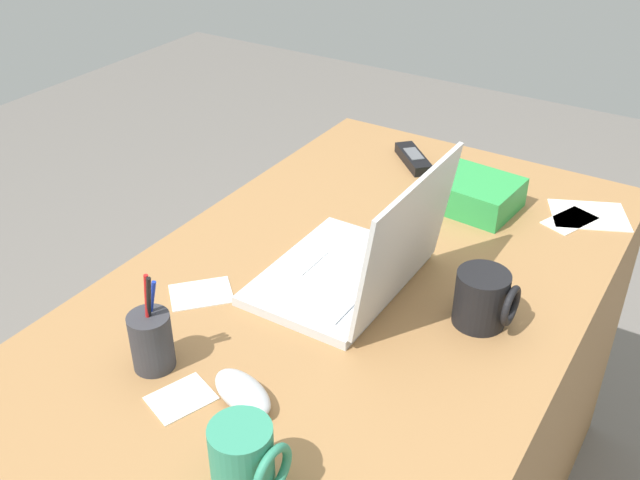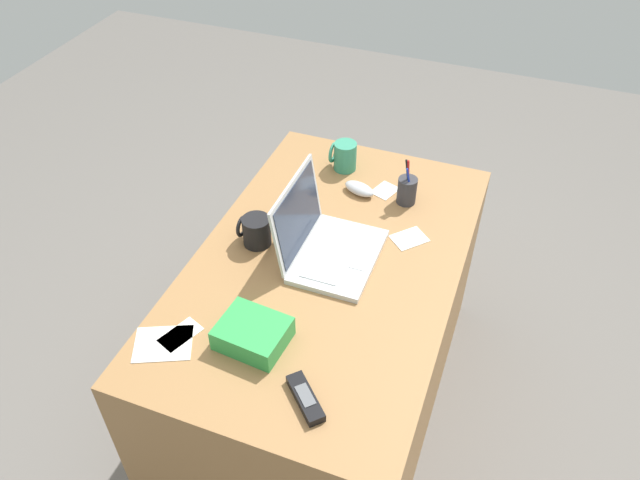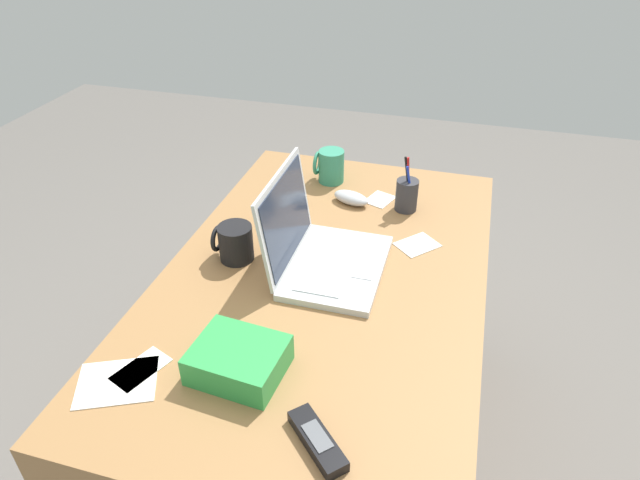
{
  "view_description": "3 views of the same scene",
  "coord_description": "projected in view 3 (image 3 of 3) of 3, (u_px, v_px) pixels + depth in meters",
  "views": [
    {
      "loc": [
        0.96,
        0.52,
        1.5
      ],
      "look_at": [
        0.03,
        -0.06,
        0.81
      ],
      "focal_mm": 40.85,
      "sensor_mm": 36.0,
      "label": 1
    },
    {
      "loc": [
        -1.31,
        -0.47,
        2.06
      ],
      "look_at": [
        0.01,
        0.03,
        0.8
      ],
      "focal_mm": 34.85,
      "sensor_mm": 36.0,
      "label": 2
    },
    {
      "loc": [
        -1.1,
        -0.3,
        1.6
      ],
      "look_at": [
        -0.01,
        0.01,
        0.84
      ],
      "focal_mm": 31.55,
      "sensor_mm": 36.0,
      "label": 3
    }
  ],
  "objects": [
    {
      "name": "paper_note_left",
      "position": [
        380.0,
        199.0,
        1.73
      ],
      "size": [
        0.11,
        0.1,
        0.0
      ],
      "primitive_type": "cube",
      "rotation": [
        0.0,
        0.0,
        -0.35
      ],
      "color": "white",
      "rests_on": "desk"
    },
    {
      "name": "paper_note_near_laptop",
      "position": [
        417.0,
        245.0,
        1.53
      ],
      "size": [
        0.13,
        0.13,
        0.0
      ],
      "primitive_type": "cube",
      "rotation": [
        0.0,
        0.0,
        -0.74
      ],
      "color": "white",
      "rests_on": "desk"
    },
    {
      "name": "snack_bag",
      "position": [
        239.0,
        360.0,
        1.13
      ],
      "size": [
        0.16,
        0.19,
        0.07
      ],
      "primitive_type": "cube",
      "rotation": [
        0.0,
        0.0,
        -0.09
      ],
      "color": "green",
      "rests_on": "desk"
    },
    {
      "name": "ground_plane",
      "position": [
        323.0,
        453.0,
        1.83
      ],
      "size": [
        6.0,
        6.0,
        0.0
      ],
      "primitive_type": "plane",
      "color": "slate"
    },
    {
      "name": "coffee_mug_tall",
      "position": [
        330.0,
        166.0,
        1.81
      ],
      "size": [
        0.08,
        0.09,
        0.11
      ],
      "color": "#338C6B",
      "rests_on": "desk"
    },
    {
      "name": "cordless_phone",
      "position": [
        317.0,
        440.0,
        0.99
      ],
      "size": [
        0.13,
        0.14,
        0.03
      ],
      "color": "black",
      "rests_on": "desk"
    },
    {
      "name": "paper_note_right",
      "position": [
        141.0,
        369.0,
        1.15
      ],
      "size": [
        0.13,
        0.1,
        0.0
      ],
      "primitive_type": "cube",
      "rotation": [
        0.0,
        0.0,
        -0.38
      ],
      "color": "white",
      "rests_on": "desk"
    },
    {
      "name": "laptop",
      "position": [
        320.0,
        250.0,
        1.42
      ],
      "size": [
        0.33,
        0.27,
        0.25
      ],
      "color": "silver",
      "rests_on": "desk"
    },
    {
      "name": "desk",
      "position": [
        324.0,
        374.0,
        1.63
      ],
      "size": [
        1.3,
        0.8,
        0.73
      ],
      "primitive_type": "cube",
      "color": "#9E7042",
      "rests_on": "ground"
    },
    {
      "name": "paper_note_front",
      "position": [
        117.0,
        382.0,
        1.12
      ],
      "size": [
        0.17,
        0.19,
        0.0
      ],
      "primitive_type": "cube",
      "rotation": [
        0.0,
        0.0,
        0.43
      ],
      "color": "white",
      "rests_on": "desk"
    },
    {
      "name": "pen_holder",
      "position": [
        407.0,
        195.0,
        1.66
      ],
      "size": [
        0.07,
        0.07,
        0.17
      ],
      "color": "#333338",
      "rests_on": "desk"
    },
    {
      "name": "computer_mouse",
      "position": [
        351.0,
        198.0,
        1.71
      ],
      "size": [
        0.09,
        0.13,
        0.04
      ],
      "primitive_type": "ellipsoid",
      "rotation": [
        0.0,
        0.0,
        -0.31
      ],
      "color": "silver",
      "rests_on": "desk"
    },
    {
      "name": "coffee_mug_white",
      "position": [
        234.0,
        243.0,
        1.45
      ],
      "size": [
        0.09,
        0.1,
        0.1
      ],
      "color": "black",
      "rests_on": "desk"
    }
  ]
}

